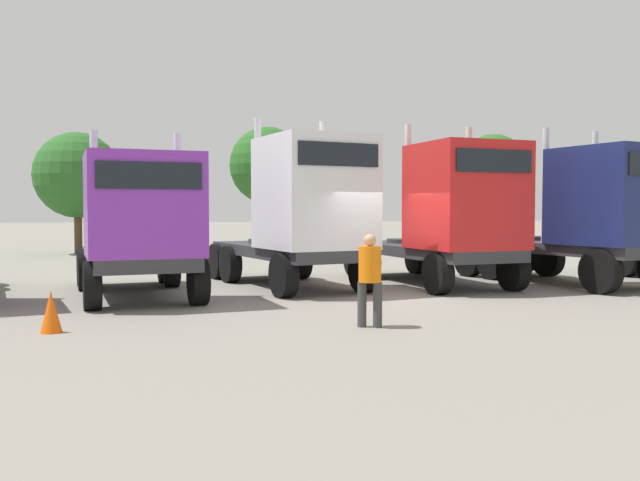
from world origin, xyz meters
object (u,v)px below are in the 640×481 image
traffic_cone_mid (51,312)px  semi_truck_white (305,211)px  visitor_in_hivis (370,273)px  semi_truck_purple (140,226)px  semi_truck_navy (593,214)px  semi_truck_red (452,214)px

traffic_cone_mid → semi_truck_white: bearing=42.3°
semi_truck_white → visitor_in_hivis: semi_truck_white is taller
semi_truck_purple → visitor_in_hivis: size_ratio=3.83×
semi_truck_purple → semi_truck_navy: semi_truck_navy is taller
semi_truck_purple → semi_truck_red: size_ratio=0.95×
traffic_cone_mid → semi_truck_purple: bearing=70.2°
semi_truck_navy → traffic_cone_mid: 13.85m
semi_truck_navy → traffic_cone_mid: semi_truck_navy is taller
semi_truck_purple → semi_truck_navy: size_ratio=0.95×
semi_truck_white → traffic_cone_mid: bearing=-61.1°
semi_truck_red → traffic_cone_mid: 10.57m
semi_truck_white → visitor_in_hivis: bearing=-13.8°
semi_truck_purple → semi_truck_navy: 11.80m
semi_truck_red → semi_truck_navy: bearing=73.4°
semi_truck_purple → semi_truck_white: 4.25m
semi_truck_navy → semi_truck_purple: bearing=-103.2°
visitor_in_hivis → traffic_cone_mid: 5.50m
semi_truck_purple → semi_truck_white: bearing=97.8°
semi_truck_white → traffic_cone_mid: 7.57m
semi_truck_red → visitor_in_hivis: size_ratio=4.02×
semi_truck_red → traffic_cone_mid: size_ratio=9.33×
semi_truck_red → semi_truck_navy: semi_truck_red is taller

